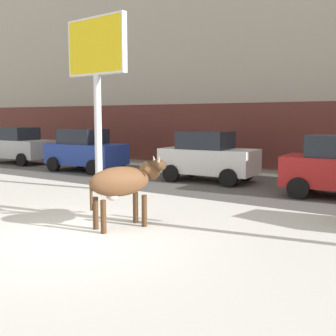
# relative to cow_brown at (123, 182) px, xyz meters

# --- Properties ---
(ground_plane) EXTENTS (120.00, 120.00, 0.00)m
(ground_plane) POSITION_rel_cow_brown_xyz_m (-0.24, -1.16, -0.99)
(ground_plane) COLOR silver
(road_strip) EXTENTS (60.00, 5.60, 0.01)m
(road_strip) POSITION_rel_cow_brown_xyz_m (-0.24, 6.51, -0.99)
(road_strip) COLOR #514F4C
(road_strip) RESTS_ON ground
(building_facade) EXTENTS (44.00, 6.10, 13.00)m
(building_facade) POSITION_rel_cow_brown_xyz_m (-0.24, 13.22, 5.49)
(building_facade) COLOR #A39989
(building_facade) RESTS_ON ground
(cow_brown) EXTENTS (1.10, 1.91, 1.54)m
(cow_brown) POSITION_rel_cow_brown_xyz_m (0.00, 0.00, 0.00)
(cow_brown) COLOR brown
(cow_brown) RESTS_ON ground
(billboard) EXTENTS (2.53, 0.37, 5.56)m
(billboard) POSITION_rel_cow_brown_xyz_m (-3.83, 3.27, 3.32)
(billboard) COLOR silver
(billboard) RESTS_ON ground
(car_silver_hatchback) EXTENTS (3.60, 2.10, 1.86)m
(car_silver_hatchback) POSITION_rel_cow_brown_xyz_m (-12.65, 6.68, -0.07)
(car_silver_hatchback) COLOR #B7BABF
(car_silver_hatchback) RESTS_ON ground
(car_blue_hatchback) EXTENTS (3.60, 2.10, 1.86)m
(car_blue_hatchback) POSITION_rel_cow_brown_xyz_m (-7.58, 6.37, -0.07)
(car_blue_hatchback) COLOR #233D9E
(car_blue_hatchback) RESTS_ON ground
(car_white_hatchback) EXTENTS (3.60, 2.10, 1.86)m
(car_white_hatchback) POSITION_rel_cow_brown_xyz_m (-1.65, 6.83, -0.07)
(car_white_hatchback) COLOR white
(car_white_hatchback) RESTS_ON ground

